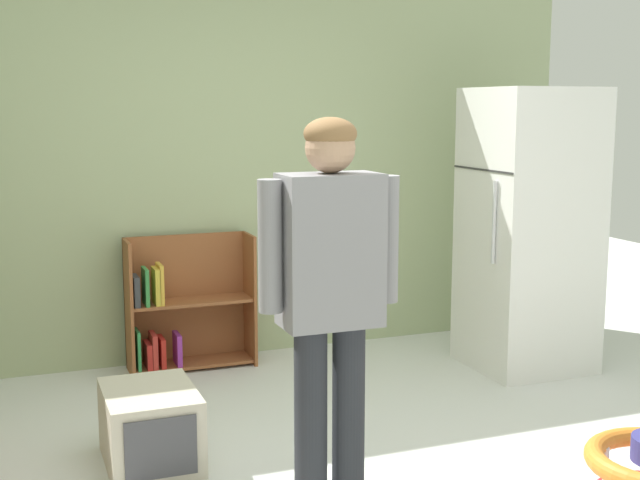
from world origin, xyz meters
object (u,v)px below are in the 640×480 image
Objects in this scene: refrigerator at (528,230)px; standing_person at (330,289)px; pet_carrier at (151,427)px; bookshelf at (181,311)px.

refrigerator is 1.09× the size of standing_person.
refrigerator reaches higher than pet_carrier.
pet_carrier is (-2.52, -0.66, -0.71)m from refrigerator.
bookshelf is (-2.08, 0.76, -0.52)m from refrigerator.
refrigerator is at bearing 14.62° from pet_carrier.
bookshelf reaches higher than pet_carrier.
standing_person is 2.95× the size of pet_carrier.
bookshelf is 1.50m from pet_carrier.
refrigerator reaches higher than bookshelf.
bookshelf is 1.54× the size of pet_carrier.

